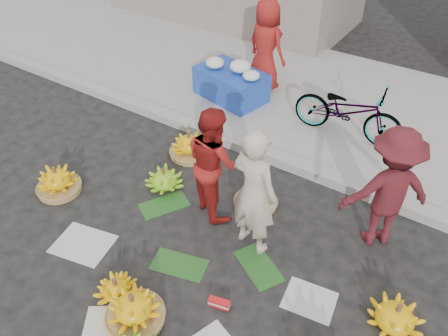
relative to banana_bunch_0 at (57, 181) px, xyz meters
The scene contains 20 objects.
ground 2.34m from the banana_bunch_0, ahead, with size 80.00×80.00×0.00m, color black.
curb 3.26m from the banana_bunch_0, 44.39° to the left, with size 40.00×0.25×0.15m, color gray.
sidewalk 4.96m from the banana_bunch_0, 62.00° to the left, with size 40.00×4.00×0.12m, color gray.
newspaper_scatter 2.44m from the banana_bunch_0, 17.20° to the right, with size 3.20×1.80×0.00m, color silver, non-canonical shape.
banana_leaves 2.25m from the banana_bunch_0, ahead, with size 2.00×1.00×0.00m, color #1B4D19, non-canonical shape.
banana_bunch_0 is the anchor object (origin of this frame).
banana_bunch_1 2.09m from the banana_bunch_0, 23.45° to the right, with size 0.42×0.42×0.28m.
banana_bunch_2 2.48m from the banana_bunch_0, 22.40° to the right, with size 0.66×0.66×0.43m.
banana_bunch_5 4.60m from the banana_bunch_0, ahead, with size 0.61×0.61×0.35m.
banana_bunch_6 1.48m from the banana_bunch_0, 36.51° to the left, with size 0.58×0.58×0.33m.
banana_bunch_7 1.98m from the banana_bunch_0, 58.23° to the left, with size 0.70×0.70×0.43m.
basket_spare 2.78m from the banana_bunch_0, 27.38° to the left, with size 0.58×0.58×0.07m, color olive.
incense_stack 2.96m from the banana_bunch_0, ahead, with size 0.24×0.08×0.10m, color red.
vendor_cream 2.92m from the banana_bunch_0, 13.21° to the left, with size 0.61×0.40×1.68m, color beige.
vendor_red 2.30m from the banana_bunch_0, 24.55° to the left, with size 0.75×0.59×1.55m, color #A9201A.
man_striped 4.36m from the banana_bunch_0, 21.27° to the left, with size 1.05×0.60×1.62m, color maroon.
flower_table 3.49m from the banana_bunch_0, 78.12° to the left, with size 1.39×1.04×0.72m.
grey_bucket 3.35m from the banana_bunch_0, 85.69° to the left, with size 0.27×0.27×0.31m, color gray.
flower_vendor 4.28m from the banana_bunch_0, 76.11° to the left, with size 0.80×0.52×1.64m, color #A9201A.
bicycle 4.46m from the banana_bunch_0, 49.25° to the left, with size 1.73×0.60×0.91m, color gray.
Camera 1 is at (2.16, -2.68, 4.14)m, focal length 35.00 mm.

